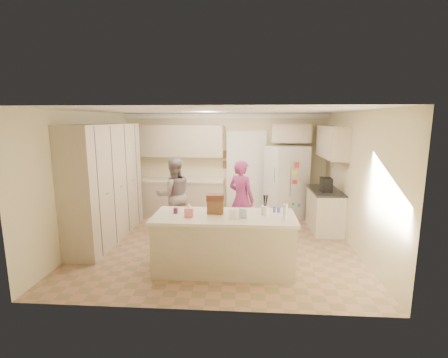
# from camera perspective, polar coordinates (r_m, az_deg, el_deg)

# --- Properties ---
(floor) EXTENTS (5.20, 4.60, 0.02)m
(floor) POSITION_cam_1_polar(r_m,az_deg,el_deg) (6.59, -1.09, -11.38)
(floor) COLOR #A87A5D
(floor) RESTS_ON ground
(ceiling) EXTENTS (5.20, 4.60, 0.02)m
(ceiling) POSITION_cam_1_polar(r_m,az_deg,el_deg) (6.13, -1.18, 12.02)
(ceiling) COLOR white
(ceiling) RESTS_ON wall_back
(wall_back) EXTENTS (5.20, 0.02, 2.60)m
(wall_back) POSITION_cam_1_polar(r_m,az_deg,el_deg) (8.51, 0.21, 2.71)
(wall_back) COLOR beige
(wall_back) RESTS_ON ground
(wall_front) EXTENTS (5.20, 0.02, 2.60)m
(wall_front) POSITION_cam_1_polar(r_m,az_deg,el_deg) (3.99, -4.02, -6.13)
(wall_front) COLOR beige
(wall_front) RESTS_ON ground
(wall_left) EXTENTS (0.02, 4.60, 2.60)m
(wall_left) POSITION_cam_1_polar(r_m,az_deg,el_deg) (6.96, -23.08, 0.16)
(wall_left) COLOR beige
(wall_left) RESTS_ON ground
(wall_right) EXTENTS (0.02, 4.60, 2.60)m
(wall_right) POSITION_cam_1_polar(r_m,az_deg,el_deg) (6.54, 22.28, -0.38)
(wall_right) COLOR beige
(wall_right) RESTS_ON ground
(crown_back) EXTENTS (5.20, 0.08, 0.12)m
(crown_back) POSITION_cam_1_polar(r_m,az_deg,el_deg) (8.38, 0.20, 11.03)
(crown_back) COLOR white
(crown_back) RESTS_ON wall_back
(pantry_bank) EXTENTS (0.60, 2.60, 2.35)m
(pantry_bank) POSITION_cam_1_polar(r_m,az_deg,el_deg) (7.02, -20.02, -0.59)
(pantry_bank) COLOR beige
(pantry_bank) RESTS_ON floor
(back_base_cab) EXTENTS (2.20, 0.60, 0.88)m
(back_base_cab) POSITION_cam_1_polar(r_m,az_deg,el_deg) (8.51, -7.68, -3.27)
(back_base_cab) COLOR beige
(back_base_cab) RESTS_ON floor
(back_countertop) EXTENTS (2.24, 0.63, 0.04)m
(back_countertop) POSITION_cam_1_polar(r_m,az_deg,el_deg) (8.41, -7.77, -0.24)
(back_countertop) COLOR beige
(back_countertop) RESTS_ON back_base_cab
(back_upper_cab) EXTENTS (2.20, 0.35, 0.80)m
(back_upper_cab) POSITION_cam_1_polar(r_m,az_deg,el_deg) (8.42, -7.76, 6.64)
(back_upper_cab) COLOR beige
(back_upper_cab) RESTS_ON wall_back
(doorway_opening) EXTENTS (0.90, 0.06, 2.10)m
(doorway_opening) POSITION_cam_1_polar(r_m,az_deg,el_deg) (8.50, 3.91, 0.97)
(doorway_opening) COLOR black
(doorway_opening) RESTS_ON floor
(doorway_casing) EXTENTS (1.02, 0.03, 2.22)m
(doorway_casing) POSITION_cam_1_polar(r_m,az_deg,el_deg) (8.46, 3.91, 0.93)
(doorway_casing) COLOR white
(doorway_casing) RESTS_ON floor
(wall_frame_upper) EXTENTS (0.15, 0.02, 0.20)m
(wall_frame_upper) POSITION_cam_1_polar(r_m,az_deg,el_deg) (8.43, 0.33, 4.35)
(wall_frame_upper) COLOR brown
(wall_frame_upper) RESTS_ON wall_back
(wall_frame_lower) EXTENTS (0.15, 0.02, 0.20)m
(wall_frame_lower) POSITION_cam_1_polar(r_m,az_deg,el_deg) (8.47, 0.33, 2.54)
(wall_frame_lower) COLOR brown
(wall_frame_lower) RESTS_ON wall_back
(refrigerator) EXTENTS (1.11, 1.01, 1.80)m
(refrigerator) POSITION_cam_1_polar(r_m,az_deg,el_deg) (8.20, 10.89, -0.60)
(refrigerator) COLOR white
(refrigerator) RESTS_ON floor
(fridge_seam) EXTENTS (0.02, 0.02, 1.78)m
(fridge_seam) POSITION_cam_1_polar(r_m,az_deg,el_deg) (7.86, 11.20, -1.09)
(fridge_seam) COLOR gray
(fridge_seam) RESTS_ON refrigerator
(fridge_dispenser) EXTENTS (0.22, 0.03, 0.35)m
(fridge_dispenser) POSITION_cam_1_polar(r_m,az_deg,el_deg) (7.78, 9.66, 0.72)
(fridge_dispenser) COLOR black
(fridge_dispenser) RESTS_ON refrigerator
(fridge_handle_l) EXTENTS (0.02, 0.02, 0.85)m
(fridge_handle_l) POSITION_cam_1_polar(r_m,az_deg,el_deg) (7.81, 10.89, -0.03)
(fridge_handle_l) COLOR silver
(fridge_handle_l) RESTS_ON refrigerator
(fridge_handle_r) EXTENTS (0.02, 0.02, 0.85)m
(fridge_handle_r) POSITION_cam_1_polar(r_m,az_deg,el_deg) (7.82, 11.61, -0.03)
(fridge_handle_r) COLOR silver
(fridge_handle_r) RESTS_ON refrigerator
(over_fridge_cab) EXTENTS (0.95, 0.35, 0.45)m
(over_fridge_cab) POSITION_cam_1_polar(r_m,az_deg,el_deg) (8.31, 11.67, 7.85)
(over_fridge_cab) COLOR beige
(over_fridge_cab) RESTS_ON wall_back
(right_base_cab) EXTENTS (0.60, 1.20, 0.88)m
(right_base_cab) POSITION_cam_1_polar(r_m,az_deg,el_deg) (7.59, 17.24, -5.35)
(right_base_cab) COLOR beige
(right_base_cab) RESTS_ON floor
(right_countertop) EXTENTS (0.63, 1.24, 0.04)m
(right_countertop) POSITION_cam_1_polar(r_m,az_deg,el_deg) (7.48, 17.36, -1.95)
(right_countertop) COLOR #2D2B28
(right_countertop) RESTS_ON right_base_cab
(right_upper_cab) EXTENTS (0.35, 1.50, 0.70)m
(right_upper_cab) POSITION_cam_1_polar(r_m,az_deg,el_deg) (7.56, 18.44, 6.17)
(right_upper_cab) COLOR beige
(right_upper_cab) RESTS_ON wall_right
(coffee_maker) EXTENTS (0.22, 0.28, 0.30)m
(coffee_maker) POSITION_cam_1_polar(r_m,az_deg,el_deg) (7.24, 17.48, -0.97)
(coffee_maker) COLOR black
(coffee_maker) RESTS_ON right_countertop
(island_base) EXTENTS (2.20, 0.90, 0.88)m
(island_base) POSITION_cam_1_polar(r_m,az_deg,el_deg) (5.40, 0.03, -11.31)
(island_base) COLOR beige
(island_base) RESTS_ON floor
(island_top) EXTENTS (2.28, 0.96, 0.05)m
(island_top) POSITION_cam_1_polar(r_m,az_deg,el_deg) (5.24, 0.03, -6.63)
(island_top) COLOR beige
(island_top) RESTS_ON island_base
(utensil_crock) EXTENTS (0.13, 0.13, 0.15)m
(utensil_crock) POSITION_cam_1_polar(r_m,az_deg,el_deg) (5.26, 7.18, -5.52)
(utensil_crock) COLOR white
(utensil_crock) RESTS_ON island_top
(tissue_box) EXTENTS (0.13, 0.13, 0.14)m
(tissue_box) POSITION_cam_1_polar(r_m,az_deg,el_deg) (5.18, -6.15, -5.79)
(tissue_box) COLOR pink
(tissue_box) RESTS_ON island_top
(tissue_plume) EXTENTS (0.08, 0.08, 0.08)m
(tissue_plume) POSITION_cam_1_polar(r_m,az_deg,el_deg) (5.16, -6.18, -4.62)
(tissue_plume) COLOR white
(tissue_plume) RESTS_ON tissue_box
(dollhouse_body) EXTENTS (0.26, 0.18, 0.22)m
(dollhouse_body) POSITION_cam_1_polar(r_m,az_deg,el_deg) (5.31, -1.52, -4.89)
(dollhouse_body) COLOR brown
(dollhouse_body) RESTS_ON island_top
(dollhouse_roof) EXTENTS (0.28, 0.20, 0.10)m
(dollhouse_roof) POSITION_cam_1_polar(r_m,az_deg,el_deg) (5.27, -1.53, -3.21)
(dollhouse_roof) COLOR #592D1E
(dollhouse_roof) RESTS_ON dollhouse_body
(jam_jar) EXTENTS (0.07, 0.07, 0.09)m
(jam_jar) POSITION_cam_1_polar(r_m,az_deg,el_deg) (5.38, -8.51, -5.52)
(jam_jar) COLOR #59263F
(jam_jar) RESTS_ON island_top
(greeting_card_a) EXTENTS (0.12, 0.06, 0.16)m
(greeting_card_a) POSITION_cam_1_polar(r_m,az_deg,el_deg) (5.01, 1.59, -6.18)
(greeting_card_a) COLOR white
(greeting_card_a) RESTS_ON island_top
(greeting_card_b) EXTENTS (0.12, 0.05, 0.16)m
(greeting_card_b) POSITION_cam_1_polar(r_m,az_deg,el_deg) (5.06, 3.32, -6.04)
(greeting_card_b) COLOR silver
(greeting_card_b) RESTS_ON island_top
(water_bottle) EXTENTS (0.07, 0.07, 0.24)m
(water_bottle) POSITION_cam_1_polar(r_m,az_deg,el_deg) (5.08, 10.71, -5.66)
(water_bottle) COLOR silver
(water_bottle) RESTS_ON island_top
(shaker_salt) EXTENTS (0.05, 0.05, 0.09)m
(shaker_salt) POSITION_cam_1_polar(r_m,az_deg,el_deg) (5.45, 8.86, -5.34)
(shaker_salt) COLOR #4554A9
(shaker_salt) RESTS_ON island_top
(shaker_pepper) EXTENTS (0.05, 0.05, 0.09)m
(shaker_pepper) POSITION_cam_1_polar(r_m,az_deg,el_deg) (5.45, 9.60, -5.35)
(shaker_pepper) COLOR #4554A9
(shaker_pepper) RESTS_ON island_top
(teen_boy) EXTENTS (0.97, 0.88, 1.63)m
(teen_boy) POSITION_cam_1_polar(r_m,az_deg,el_deg) (7.19, -8.77, -2.78)
(teen_boy) COLOR gray
(teen_boy) RESTS_ON floor
(teen_girl) EXTENTS (0.72, 0.66, 1.64)m
(teen_girl) POSITION_cam_1_polar(r_m,az_deg,el_deg) (6.71, 3.05, -3.56)
(teen_girl) COLOR #A0346F
(teen_girl) RESTS_ON floor
(fridge_magnets) EXTENTS (0.76, 0.02, 1.44)m
(fridge_magnets) POSITION_cam_1_polar(r_m,az_deg,el_deg) (7.85, 11.21, -1.10)
(fridge_magnets) COLOR tan
(fridge_magnets) RESTS_ON refrigerator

